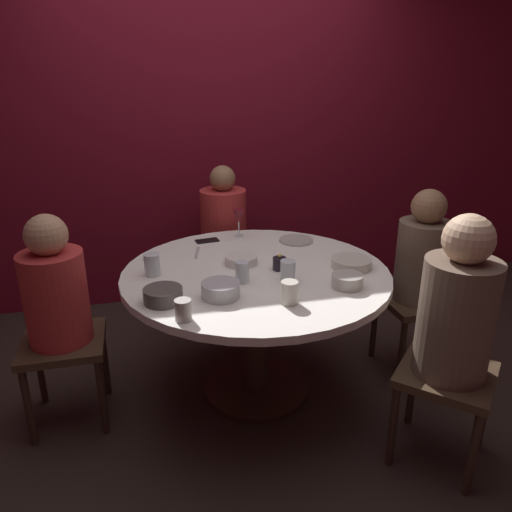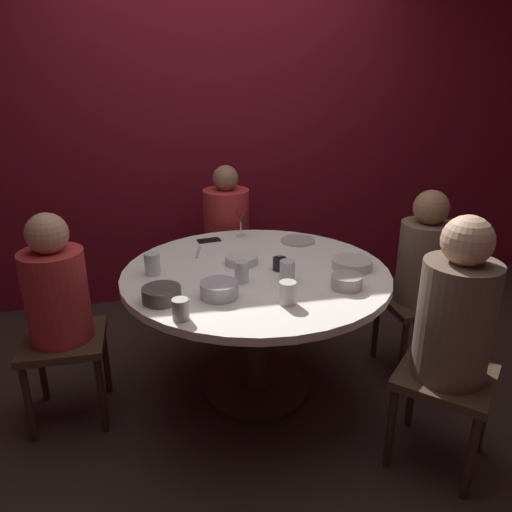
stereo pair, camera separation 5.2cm
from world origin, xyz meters
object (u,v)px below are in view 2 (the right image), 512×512
(bowl_small_white, at_px, (242,260))
(bowl_sauce_side, at_px, (352,264))
(seated_diner_back, at_px, (227,226))
(cup_center_front, at_px, (152,264))
(seated_diner_left, at_px, (57,297))
(candle_holder, at_px, (280,264))
(wine_glass, at_px, (241,217))
(cup_by_left_diner, at_px, (287,271))
(seated_diner_front_right, at_px, (455,320))
(bowl_rice_portion, at_px, (162,294))
(seated_diner_right, at_px, (424,263))
(bowl_salad_center, at_px, (347,282))
(dining_table, at_px, (256,295))
(cell_phone, at_px, (209,240))
(cup_by_right_diner, at_px, (288,293))
(cup_far_edge, at_px, (181,309))
(bowl_serving_large, at_px, (219,289))
(cup_near_candle, at_px, (242,272))
(dinner_plate, at_px, (298,241))

(bowl_small_white, distance_m, bowl_sauce_side, 0.59)
(seated_diner_back, distance_m, cup_center_front, 1.04)
(seated_diner_left, distance_m, bowl_small_white, 0.95)
(candle_holder, bearing_deg, cup_center_front, 172.41)
(wine_glass, relative_size, cup_by_left_diner, 1.65)
(seated_diner_left, distance_m, seated_diner_front_right, 1.85)
(bowl_rice_portion, bearing_deg, candle_holder, 21.59)
(seated_diner_right, relative_size, bowl_small_white, 6.38)
(seated_diner_front_right, distance_m, bowl_salad_center, 0.52)
(dining_table, distance_m, seated_diner_front_right, 1.01)
(cup_center_front, bearing_deg, cell_phone, 52.67)
(seated_diner_left, distance_m, seated_diner_right, 1.98)
(cup_by_right_diner, xyz_separation_m, cup_far_edge, (-0.48, -0.05, -0.01))
(bowl_serving_large, bearing_deg, cup_by_left_diner, 16.25)
(seated_diner_front_right, xyz_separation_m, candle_holder, (-0.58, 0.69, 0.04))
(cup_far_edge, bearing_deg, bowl_sauce_side, 22.02)
(seated_diner_back, bearing_deg, candle_holder, 7.19)
(bowl_rice_portion, height_order, cup_near_candle, cup_near_candle)
(dining_table, xyz_separation_m, cell_phone, (-0.18, 0.53, 0.15))
(seated_diner_left, bearing_deg, cup_near_candle, -8.43)
(seated_diner_front_right, xyz_separation_m, dinner_plate, (-0.36, 1.10, 0.01))
(cup_by_right_diner, height_order, cup_far_edge, cup_by_right_diner)
(dining_table, bearing_deg, wine_glass, 87.00)
(bowl_salad_center, distance_m, cup_near_candle, 0.51)
(dining_table, distance_m, cell_phone, 0.58)
(wine_glass, distance_m, bowl_salad_center, 0.95)
(seated_diner_right, relative_size, cup_center_front, 9.91)
(bowl_serving_large, height_order, cup_center_front, cup_center_front)
(bowl_small_white, distance_m, cup_far_edge, 0.68)
(cell_phone, xyz_separation_m, bowl_rice_portion, (-0.32, -0.79, 0.03))
(cell_phone, distance_m, bowl_small_white, 0.44)
(dinner_plate, distance_m, cup_center_front, 0.94)
(seated_diner_left, relative_size, seated_diner_front_right, 0.93)
(bowl_small_white, distance_m, cup_by_right_diner, 0.54)
(cup_center_front, bearing_deg, cup_far_edge, -79.02)
(bowl_serving_large, relative_size, bowl_small_white, 1.02)
(seated_diner_front_right, bearing_deg, wine_glass, -17.07)
(candle_holder, bearing_deg, bowl_rice_portion, -158.41)
(bowl_serving_large, relative_size, bowl_rice_portion, 1.01)
(cell_phone, distance_m, cup_center_front, 0.58)
(dining_table, height_order, cup_by_right_diner, cup_by_right_diner)
(bowl_sauce_side, bearing_deg, cup_far_edge, -157.98)
(cup_by_left_diner, bearing_deg, seated_diner_right, 11.26)
(dining_table, xyz_separation_m, bowl_serving_large, (-0.24, -0.28, 0.18))
(dining_table, height_order, bowl_salad_center, bowl_salad_center)
(bowl_rice_portion, height_order, cup_by_left_diner, cup_by_left_diner)
(dinner_plate, distance_m, bowl_small_white, 0.50)
(seated_diner_right, height_order, bowl_sauce_side, seated_diner_right)
(candle_holder, relative_size, cup_far_edge, 0.96)
(cell_phone, bearing_deg, seated_diner_left, 114.57)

